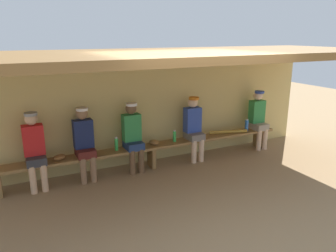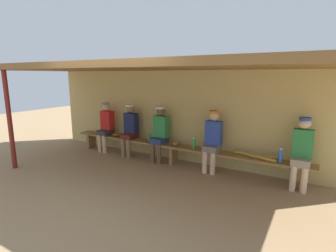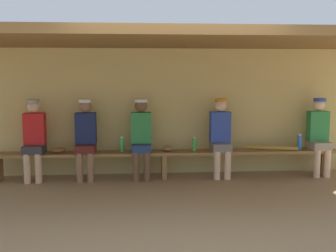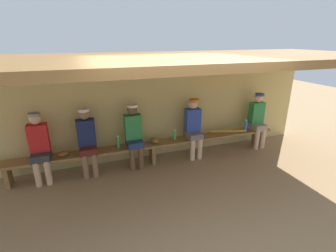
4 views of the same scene
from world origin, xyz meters
name	(u,v)px [view 2 (image 2 of 4)]	position (x,y,z in m)	size (l,w,h in m)	color
ground_plane	(133,187)	(0.00, 0.00, 0.00)	(24.00, 24.00, 0.00)	#9E7F59
back_wall	(183,116)	(0.00, 2.00, 1.10)	(8.00, 0.20, 2.20)	tan
dugout_roof	(153,66)	(0.00, 0.70, 2.26)	(8.00, 2.80, 0.12)	brown
support_post	(10,121)	(-2.98, -0.55, 1.10)	(0.10, 0.10, 2.20)	maroon
bench	(173,148)	(0.00, 1.55, 0.39)	(6.00, 0.36, 0.46)	olive
player_with_sunglasses	(213,138)	(0.97, 1.55, 0.75)	(0.34, 0.42, 1.34)	slate
player_in_blue	(130,128)	(-1.31, 1.55, 0.75)	(0.34, 0.42, 1.34)	#591E19
player_shirtless_tan	(106,124)	(-2.15, 1.55, 0.75)	(0.34, 0.42, 1.34)	#333338
player_in_red	(302,150)	(2.70, 1.55, 0.75)	(0.34, 0.42, 1.34)	gray
player_middle	(160,131)	(-0.39, 1.55, 0.75)	(0.34, 0.42, 1.34)	navy
water_bottle_clear	(280,156)	(2.35, 1.52, 0.59)	(0.08, 0.08, 0.27)	blue
water_bottle_blue	(194,143)	(0.52, 1.56, 0.57)	(0.06, 0.06, 0.24)	green
water_bottle_green	(149,136)	(-0.71, 1.57, 0.58)	(0.07, 0.07, 0.26)	green
baseball_glove_tan	(176,143)	(0.06, 1.58, 0.51)	(0.24, 0.17, 0.09)	olive
baseball_glove_worn	(117,135)	(-1.76, 1.55, 0.51)	(0.24, 0.17, 0.09)	brown
baseball_bat	(254,156)	(1.86, 1.55, 0.49)	(0.07, 0.07, 0.88)	#B28C33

